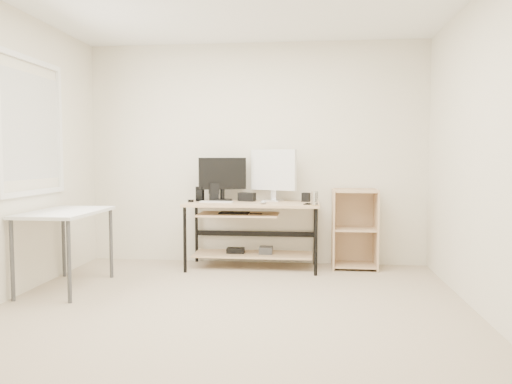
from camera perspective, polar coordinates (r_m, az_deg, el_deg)
The scene contains 16 objects.
room at distance 4.02m, azimuth -4.97°, elevation 4.80°, with size 4.01×4.01×2.62m.
desk at distance 5.65m, azimuth -0.67°, elevation -3.34°, with size 1.50×0.65×0.75m.
side_table at distance 5.10m, azimuth -20.97°, elevation -2.91°, with size 0.60×1.00×0.75m.
shelf_unit at distance 5.81m, azimuth 11.15°, elevation -4.08°, with size 0.50×0.40×0.90m.
black_monitor at distance 5.80m, azimuth -3.87°, elevation 1.80°, with size 0.54×0.23×0.50m.
white_imac at distance 5.78m, azimuth 2.01°, elevation 2.37°, with size 0.54×0.26×0.60m.
keyboard at distance 5.66m, azimuth -4.52°, elevation -1.12°, with size 0.38×0.11×0.01m, color silver.
mouse at distance 5.45m, azimuth 0.87°, elevation -1.17°, with size 0.07×0.11×0.04m, color #B0B0B5.
center_speaker at distance 5.79m, azimuth -1.05°, elevation -0.57°, with size 0.20×0.09×0.10m, color black.
speaker_left at distance 5.80m, azimuth -4.82°, elevation 0.03°, with size 0.14×0.14×0.21m.
speaker_right at distance 5.75m, azimuth 5.73°, elevation -0.60°, with size 0.09×0.09×0.10m, color black.
audio_controller at distance 5.80m, azimuth -6.42°, elevation -0.22°, with size 0.09×0.05×0.17m, color black.
volume_puck at distance 5.73m, azimuth -7.47°, elevation -1.01°, with size 0.07×0.07×0.03m, color black.
smartphone at distance 5.43m, azimuth 5.99°, elevation -1.36°, with size 0.07×0.13×0.01m, color black.
coaster at distance 5.32m, azimuth 6.71°, elevation -1.50°, with size 0.09×0.09×0.01m, color #A7834B.
drinking_glass at distance 5.31m, azimuth 6.72°, elevation -0.70°, with size 0.07×0.07×0.14m, color white.
Camera 1 is at (0.63, -3.91, 1.26)m, focal length 35.00 mm.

